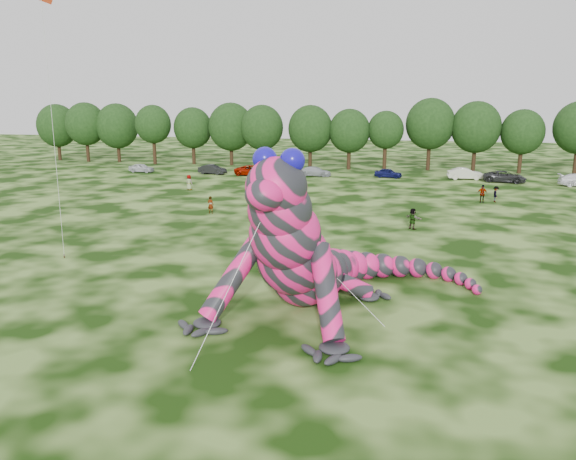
# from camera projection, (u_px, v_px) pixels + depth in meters

# --- Properties ---
(ground) EXTENTS (240.00, 240.00, 0.00)m
(ground) POSITION_uv_depth(u_px,v_px,m) (303.00, 302.00, 29.31)
(ground) COLOR #16330A
(ground) RESTS_ON ground
(inflatable_gecko) EXTENTS (17.37, 19.37, 8.36)m
(inflatable_gecko) POSITION_uv_depth(u_px,v_px,m) (313.00, 223.00, 28.56)
(inflatable_gecko) COLOR #F21A76
(inflatable_gecko) RESTS_ON ground
(flying_kite) EXTENTS (2.69, 3.35, 16.85)m
(flying_kite) POSITION_uv_depth(u_px,v_px,m) (43.00, 15.00, 31.29)
(flying_kite) COLOR red
(flying_kite) RESTS_ON ground
(tree_0) EXTENTS (6.91, 6.22, 9.51)m
(tree_0) POSITION_uv_depth(u_px,v_px,m) (58.00, 132.00, 96.10)
(tree_0) COLOR black
(tree_0) RESTS_ON ground
(tree_1) EXTENTS (6.74, 6.07, 9.81)m
(tree_1) POSITION_uv_depth(u_px,v_px,m) (86.00, 132.00, 93.63)
(tree_1) COLOR black
(tree_1) RESTS_ON ground
(tree_2) EXTENTS (7.04, 6.34, 9.64)m
(tree_2) POSITION_uv_depth(u_px,v_px,m) (118.00, 133.00, 93.19)
(tree_2) COLOR black
(tree_2) RESTS_ON ground
(tree_3) EXTENTS (5.81, 5.23, 9.44)m
(tree_3) POSITION_uv_depth(u_px,v_px,m) (154.00, 135.00, 90.05)
(tree_3) COLOR black
(tree_3) RESTS_ON ground
(tree_4) EXTENTS (6.22, 5.60, 9.06)m
(tree_4) POSITION_uv_depth(u_px,v_px,m) (193.00, 136.00, 90.36)
(tree_4) COLOR black
(tree_4) RESTS_ON ground
(tree_5) EXTENTS (7.16, 6.44, 9.80)m
(tree_5) POSITION_uv_depth(u_px,v_px,m) (231.00, 134.00, 88.63)
(tree_5) COLOR black
(tree_5) RESTS_ON ground
(tree_6) EXTENTS (6.52, 5.86, 9.49)m
(tree_6) POSITION_uv_depth(u_px,v_px,m) (262.00, 136.00, 85.82)
(tree_6) COLOR black
(tree_6) RESTS_ON ground
(tree_7) EXTENTS (6.68, 6.01, 9.48)m
(tree_7) POSITION_uv_depth(u_px,v_px,m) (310.00, 137.00, 84.34)
(tree_7) COLOR black
(tree_7) RESTS_ON ground
(tree_8) EXTENTS (6.14, 5.53, 8.94)m
(tree_8) POSITION_uv_depth(u_px,v_px,m) (349.00, 139.00, 83.33)
(tree_8) COLOR black
(tree_8) RESTS_ON ground
(tree_9) EXTENTS (5.27, 4.74, 8.68)m
(tree_9) POSITION_uv_depth(u_px,v_px,m) (385.00, 141.00, 82.58)
(tree_9) COLOR black
(tree_9) RESTS_ON ground
(tree_10) EXTENTS (7.09, 6.38, 10.50)m
(tree_10) POSITION_uv_depth(u_px,v_px,m) (430.00, 134.00, 82.19)
(tree_10) COLOR black
(tree_10) RESTS_ON ground
(tree_11) EXTENTS (7.01, 6.31, 10.07)m
(tree_11) POSITION_uv_depth(u_px,v_px,m) (475.00, 137.00, 80.52)
(tree_11) COLOR black
(tree_11) RESTS_ON ground
(tree_12) EXTENTS (5.99, 5.39, 8.97)m
(tree_12) POSITION_uv_depth(u_px,v_px,m) (522.00, 142.00, 78.89)
(tree_12) COLOR black
(tree_12) RESTS_ON ground
(car_0) EXTENTS (3.76, 1.71, 1.25)m
(car_0) POSITION_uv_depth(u_px,v_px,m) (142.00, 168.00, 80.91)
(car_0) COLOR silver
(car_0) RESTS_ON ground
(car_1) EXTENTS (4.21, 2.12, 1.33)m
(car_1) POSITION_uv_depth(u_px,v_px,m) (212.00, 169.00, 78.88)
(car_1) COLOR black
(car_1) RESTS_ON ground
(car_2) EXTENTS (5.33, 2.97, 1.41)m
(car_2) POSITION_uv_depth(u_px,v_px,m) (253.00, 171.00, 77.34)
(car_2) COLOR #9A1101
(car_2) RESTS_ON ground
(car_3) EXTENTS (4.54, 2.18, 1.28)m
(car_3) POSITION_uv_depth(u_px,v_px,m) (315.00, 171.00, 76.89)
(car_3) COLOR #ABB0B5
(car_3) RESTS_ON ground
(car_4) EXTENTS (3.85, 2.08, 1.24)m
(car_4) POSITION_uv_depth(u_px,v_px,m) (388.00, 173.00, 75.36)
(car_4) COLOR #10134E
(car_4) RESTS_ON ground
(car_5) EXTENTS (4.70, 2.01, 1.51)m
(car_5) POSITION_uv_depth(u_px,v_px,m) (465.00, 174.00, 73.68)
(car_5) COLOR silver
(car_5) RESTS_ON ground
(car_6) EXTENTS (5.53, 3.28, 1.44)m
(car_6) POSITION_uv_depth(u_px,v_px,m) (505.00, 177.00, 71.09)
(car_6) COLOR #28292B
(car_6) RESTS_ON ground
(spectator_0) EXTENTS (0.64, 0.46, 1.62)m
(spectator_0) POSITION_uv_depth(u_px,v_px,m) (211.00, 205.00, 51.76)
(spectator_0) COLOR gray
(spectator_0) RESTS_ON ground
(spectator_2) EXTENTS (0.62, 1.07, 1.65)m
(spectator_2) POSITION_uv_depth(u_px,v_px,m) (496.00, 194.00, 57.45)
(spectator_2) COLOR gray
(spectator_2) RESTS_ON ground
(spectator_5) EXTENTS (1.55, 1.41, 1.72)m
(spectator_5) POSITION_uv_depth(u_px,v_px,m) (413.00, 219.00, 45.55)
(spectator_5) COLOR gray
(spectator_5) RESTS_ON ground
(spectator_3) EXTENTS (1.11, 0.56, 1.83)m
(spectator_3) POSITION_uv_depth(u_px,v_px,m) (482.00, 194.00, 57.19)
(spectator_3) COLOR gray
(spectator_3) RESTS_ON ground
(spectator_4) EXTENTS (1.00, 0.83, 1.75)m
(spectator_4) POSITION_uv_depth(u_px,v_px,m) (189.00, 182.00, 65.21)
(spectator_4) COLOR gray
(spectator_4) RESTS_ON ground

